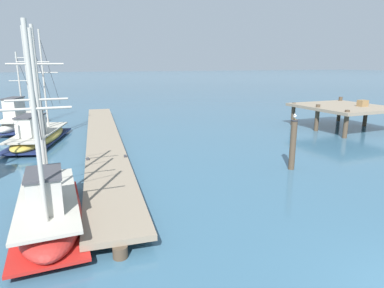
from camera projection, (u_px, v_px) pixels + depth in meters
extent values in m
cube|color=gray|center=(103.00, 137.00, 18.89)|extent=(3.86, 24.01, 0.16)
cylinder|color=#4C3D2D|center=(120.00, 252.00, 7.79)|extent=(0.36, 0.36, 0.29)
cylinder|color=#4C3D2D|center=(110.00, 183.00, 12.25)|extent=(0.36, 0.36, 0.29)
cylinder|color=#4C3D2D|center=(105.00, 151.00, 16.71)|extent=(0.36, 0.36, 0.29)
cylinder|color=#4C3D2D|center=(102.00, 133.00, 21.17)|extent=(0.36, 0.36, 0.29)
cylinder|color=#4C3D2D|center=(101.00, 121.00, 25.63)|extent=(0.36, 0.36, 0.29)
cylinder|color=#4C3D2D|center=(99.00, 112.00, 30.10)|extent=(0.36, 0.36, 0.29)
cube|color=#333338|center=(88.00, 159.00, 14.18)|extent=(0.14, 0.21, 0.08)
cube|color=#333338|center=(125.00, 156.00, 14.62)|extent=(0.14, 0.21, 0.08)
ellipsoid|color=gold|center=(39.00, 137.00, 19.04)|extent=(3.65, 6.96, 0.70)
cube|color=#B2AD9E|center=(39.00, 132.00, 18.97)|extent=(3.25, 6.25, 0.08)
cube|color=#19234C|center=(40.00, 140.00, 19.08)|extent=(3.64, 6.84, 0.08)
cube|color=silver|center=(31.00, 126.00, 17.87)|extent=(1.45, 2.01, 1.02)
cube|color=#3D3D42|center=(30.00, 116.00, 17.74)|extent=(1.57, 2.17, 0.06)
cylinder|color=#B2ADA3|center=(35.00, 83.00, 18.63)|extent=(0.11, 0.11, 5.44)
cylinder|color=#B2ADA3|center=(33.00, 62.00, 18.36)|extent=(1.75, 0.52, 0.06)
cylinder|color=#333338|center=(43.00, 77.00, 19.99)|extent=(0.75, 2.74, 4.03)
cylinder|color=#B2ADA3|center=(44.00, 79.00, 20.04)|extent=(0.11, 0.11, 5.77)
cylinder|color=#B2ADA3|center=(43.00, 73.00, 19.95)|extent=(1.75, 0.52, 0.06)
cylinder|color=#333338|center=(51.00, 73.00, 21.48)|extent=(0.80, 2.90, 4.27)
ellipsoid|color=#AD2823|center=(49.00, 211.00, 9.33)|extent=(1.84, 5.46, 0.86)
cube|color=#B2AD9E|center=(48.00, 198.00, 9.24)|extent=(1.62, 4.91, 0.08)
cube|color=#B21E19|center=(50.00, 217.00, 9.38)|extent=(1.86, 5.35, 0.08)
cube|color=#B7B2A8|center=(45.00, 191.00, 8.39)|extent=(0.82, 1.30, 0.92)
cube|color=#3D3D42|center=(43.00, 173.00, 8.28)|extent=(0.89, 1.41, 0.06)
cylinder|color=#B2ADA3|center=(39.00, 115.00, 8.94)|extent=(0.11, 0.11, 4.52)
cylinder|color=#B2ADA3|center=(37.00, 100.00, 8.84)|extent=(1.56, 0.09, 0.06)
cylinder|color=#333338|center=(39.00, 102.00, 9.98)|extent=(0.07, 2.35, 3.35)
cylinder|color=#B2ADA3|center=(40.00, 106.00, 10.01)|extent=(0.11, 0.11, 4.74)
cylinder|color=#B2ADA3|center=(35.00, 64.00, 9.71)|extent=(1.56, 0.09, 0.06)
cylinder|color=#333338|center=(40.00, 95.00, 11.10)|extent=(0.07, 2.47, 3.51)
cylinder|color=#B2ADA3|center=(36.00, 127.00, 7.23)|extent=(0.11, 0.11, 4.53)
cylinder|color=#B2ADA3|center=(34.00, 109.00, 7.14)|extent=(1.56, 0.09, 0.06)
cylinder|color=#333338|center=(37.00, 110.00, 8.28)|extent=(0.07, 2.36, 3.36)
ellipsoid|color=silver|center=(22.00, 122.00, 23.14)|extent=(3.22, 6.73, 0.95)
cube|color=#B2AD9E|center=(21.00, 116.00, 23.04)|extent=(2.87, 6.05, 0.08)
cube|color=#19234C|center=(23.00, 125.00, 23.19)|extent=(3.20, 6.61, 0.08)
cube|color=#B7B2A8|center=(14.00, 108.00, 21.92)|extent=(1.21, 1.87, 1.30)
cube|color=#3D3D42|center=(13.00, 98.00, 21.76)|extent=(1.31, 2.01, 0.06)
cylinder|color=#B2ADA3|center=(19.00, 84.00, 22.83)|extent=(0.11, 0.11, 4.34)
cylinder|color=#B2ADA3|center=(19.00, 81.00, 22.78)|extent=(1.31, 0.42, 0.06)
cylinder|color=#333338|center=(26.00, 80.00, 23.91)|extent=(0.64, 2.18, 3.21)
cylinder|color=#B2ADA3|center=(26.00, 70.00, 24.04)|extent=(0.11, 0.11, 6.19)
cylinder|color=#B2ADA3|center=(25.00, 58.00, 23.83)|extent=(1.31, 0.42, 0.06)
cylinder|color=#333338|center=(34.00, 65.00, 25.58)|extent=(0.89, 3.10, 4.58)
cube|color=gray|center=(343.00, 107.00, 23.09)|extent=(5.53, 5.88, 0.20)
cylinder|color=#4C3D2D|center=(346.00, 124.00, 20.19)|extent=(0.28, 0.28, 1.75)
cylinder|color=#4C3D2D|center=(293.00, 114.00, 24.59)|extent=(0.28, 0.28, 1.67)
cylinder|color=#4C3D2D|center=(339.00, 109.00, 26.28)|extent=(0.28, 0.28, 1.93)
cylinder|color=#4C3D2D|center=(317.00, 118.00, 22.38)|extent=(0.28, 0.28, 1.82)
cylinder|color=#4C3D2D|center=(366.00, 115.00, 24.12)|extent=(0.28, 0.28, 1.65)
cube|color=olive|center=(363.00, 103.00, 22.54)|extent=(0.61, 0.49, 0.44)
cylinder|color=#4C3D2D|center=(293.00, 145.00, 14.11)|extent=(0.26, 0.26, 2.19)
cylinder|color=#28282D|center=(295.00, 120.00, 13.86)|extent=(0.30, 0.30, 0.06)
cylinder|color=gold|center=(295.00, 119.00, 13.83)|extent=(0.01, 0.01, 0.07)
cylinder|color=gold|center=(294.00, 119.00, 13.85)|extent=(0.01, 0.01, 0.07)
ellipsoid|color=white|center=(295.00, 116.00, 13.82)|extent=(0.29, 0.28, 0.13)
ellipsoid|color=silver|center=(296.00, 116.00, 13.81)|extent=(0.20, 0.19, 0.09)
ellipsoid|color=#383838|center=(297.00, 116.00, 13.91)|extent=(0.07, 0.07, 0.04)
ellipsoid|color=silver|center=(294.00, 116.00, 13.86)|extent=(0.20, 0.19, 0.09)
ellipsoid|color=#383838|center=(294.00, 116.00, 13.95)|extent=(0.07, 0.07, 0.04)
cone|color=white|center=(296.00, 116.00, 13.95)|extent=(0.11, 0.11, 0.07)
sphere|color=white|center=(295.00, 115.00, 13.70)|extent=(0.08, 0.08, 0.08)
cone|color=gold|center=(295.00, 115.00, 13.66)|extent=(0.05, 0.05, 0.02)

